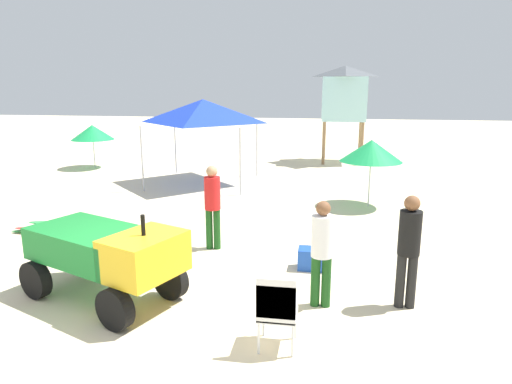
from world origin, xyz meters
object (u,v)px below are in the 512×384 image
lifeguard_near_right (409,244)px  beach_umbrella_mid (92,132)px  beach_umbrella_left (371,151)px  lifeguard_near_left (322,247)px  popup_canopy (203,111)px  lifeguard_tower (344,93)px  cooler_box (313,259)px  lifeguard_near_center (212,202)px  utility_cart (107,252)px  surfboard_pile (64,228)px  stacked_plastic_chairs (277,306)px

lifeguard_near_right → beach_umbrella_mid: lifeguard_near_right is taller
beach_umbrella_left → lifeguard_near_left: bearing=-100.7°
popup_canopy → lifeguard_tower: size_ratio=0.78×
lifeguard_near_left → beach_umbrella_mid: size_ratio=0.95×
beach_umbrella_left → cooler_box: beach_umbrella_left is taller
lifeguard_near_right → beach_umbrella_left: 5.95m
popup_canopy → lifeguard_near_left: bearing=-63.6°
lifeguard_near_left → lifeguard_near_center: (-2.22, 2.15, 0.05)m
utility_cart → beach_umbrella_left: 7.82m
popup_canopy → beach_umbrella_left: 5.78m
beach_umbrella_left → cooler_box: size_ratio=3.34×
lifeguard_near_center → lifeguard_tower: 11.82m
utility_cart → lifeguard_tower: (3.76, 13.82, 2.13)m
lifeguard_near_left → beach_umbrella_left: (1.15, 6.10, 0.60)m
lifeguard_near_center → beach_umbrella_mid: 10.84m
popup_canopy → beach_umbrella_left: (5.27, -2.21, -0.88)m
surfboard_pile → lifeguard_near_left: 6.40m
beach_umbrella_mid → surfboard_pile: bearing=-66.1°
lifeguard_near_center → lifeguard_near_right: size_ratio=0.99×
lifeguard_near_left → lifeguard_near_center: 3.09m
lifeguard_near_left → surfboard_pile: bearing=156.1°
utility_cart → lifeguard_near_center: lifeguard_near_center is taller
surfboard_pile → stacked_plastic_chairs: bearing=-36.1°
stacked_plastic_chairs → lifeguard_near_right: (1.76, 1.46, 0.39)m
lifeguard_near_left → lifeguard_near_right: 1.26m
beach_umbrella_mid → cooler_box: bearing=-44.6°
lifeguard_near_left → lifeguard_tower: lifeguard_tower is taller
stacked_plastic_chairs → beach_umbrella_left: 7.63m
lifeguard_near_left → lifeguard_tower: 13.63m
surfboard_pile → beach_umbrella_mid: (-3.45, 7.80, 1.30)m
utility_cart → lifeguard_near_center: (1.00, 2.49, 0.20)m
utility_cart → lifeguard_tower: lifeguard_tower is taller
lifeguard_near_left → beach_umbrella_mid: bearing=131.8°
utility_cart → lifeguard_near_center: bearing=68.1°
beach_umbrella_mid → popup_canopy: bearing=-21.9°
stacked_plastic_chairs → cooler_box: bearing=82.8°
popup_canopy → stacked_plastic_chairs: bearing=-69.3°
popup_canopy → beach_umbrella_mid: (-5.14, 2.07, -0.99)m
lifeguard_near_right → surfboard_pile: bearing=161.2°
utility_cart → popup_canopy: size_ratio=0.90×
stacked_plastic_chairs → lifeguard_near_right: lifeguard_near_right is taller
utility_cart → beach_umbrella_left: bearing=55.9°
beach_umbrella_mid → cooler_box: (9.10, -8.96, -1.23)m
utility_cart → beach_umbrella_left: beach_umbrella_left is taller
utility_cart → cooler_box: utility_cart is taller
lifeguard_tower → cooler_box: size_ratio=7.37×
lifeguard_near_right → lifeguard_tower: size_ratio=0.43×
surfboard_pile → lifeguard_near_center: bearing=-6.8°
stacked_plastic_chairs → beach_umbrella_left: (1.65, 7.39, 0.93)m
stacked_plastic_chairs → beach_umbrella_left: bearing=77.4°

